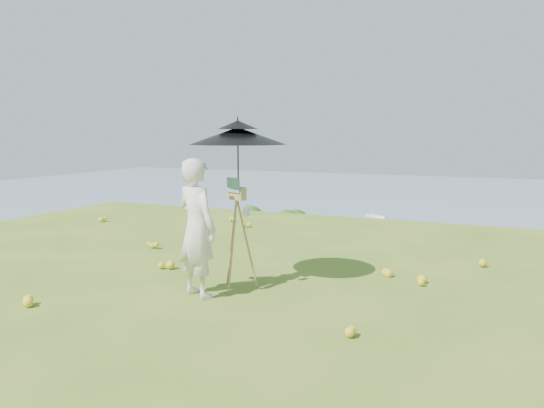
% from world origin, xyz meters
% --- Properties ---
extents(ground, '(14.00, 14.00, 0.00)m').
position_xyz_m(ground, '(0.00, 0.00, 0.00)').
color(ground, '#467320').
rests_on(ground, ground).
extents(shoreline_tier, '(170.00, 28.00, 8.00)m').
position_xyz_m(shoreline_tier, '(0.00, 75.00, -36.00)').
color(shoreline_tier, slate).
rests_on(shoreline_tier, bay_water).
extents(bay_water, '(700.00, 700.00, 0.00)m').
position_xyz_m(bay_water, '(0.00, 240.00, -34.00)').
color(bay_water, slate).
rests_on(bay_water, ground).
extents(peninsula, '(90.00, 60.00, 12.00)m').
position_xyz_m(peninsula, '(-75.00, 155.00, -29.00)').
color(peninsula, '#163C10').
rests_on(peninsula, bay_water).
extents(slope_trees, '(110.00, 50.00, 6.00)m').
position_xyz_m(slope_trees, '(0.00, 35.00, -15.00)').
color(slope_trees, '#2B5419').
rests_on(slope_trees, forest_slope).
extents(harbor_town, '(110.00, 22.00, 5.00)m').
position_xyz_m(harbor_town, '(0.00, 75.00, -29.50)').
color(harbor_town, silver).
rests_on(harbor_town, shoreline_tier).
extents(moored_boats, '(140.00, 140.00, 0.70)m').
position_xyz_m(moored_boats, '(-12.50, 161.00, -33.65)').
color(moored_boats, white).
rests_on(moored_boats, bay_water).
extents(wildflowers, '(10.00, 10.50, 0.12)m').
position_xyz_m(wildflowers, '(0.00, 0.25, 0.06)').
color(wildflowers, gold).
rests_on(wildflowers, ground).
extents(painter, '(0.78, 0.66, 1.82)m').
position_xyz_m(painter, '(0.60, -0.30, 0.91)').
color(painter, beige).
rests_on(painter, ground).
extents(field_easel, '(0.76, 0.76, 1.54)m').
position_xyz_m(field_easel, '(0.92, 0.22, 0.77)').
color(field_easel, '#935C3E').
rests_on(field_easel, ground).
extents(sun_umbrella, '(1.59, 1.59, 1.09)m').
position_xyz_m(sun_umbrella, '(0.93, 0.25, 1.81)').
color(sun_umbrella, black).
rests_on(sun_umbrella, field_easel).
extents(painter_cap, '(0.24, 0.27, 0.10)m').
position_xyz_m(painter_cap, '(0.60, -0.30, 1.77)').
color(painter_cap, '#DC7879').
rests_on(painter_cap, painter).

